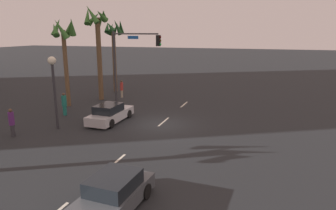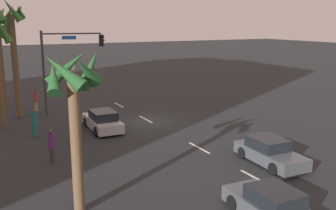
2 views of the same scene
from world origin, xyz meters
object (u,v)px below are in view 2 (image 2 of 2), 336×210
streetlamp (71,87)px  palm_tree_3 (74,94)px  car_1 (103,121)px  pedestrian_2 (36,100)px  traffic_signal (64,58)px  palm_tree_1 (0,39)px  car_0 (270,152)px  pedestrian_0 (52,145)px  car_2 (271,205)px  palm_tree_0 (11,33)px  pedestrian_1 (35,122)px

streetlamp → palm_tree_3: size_ratio=0.79×
car_1 → pedestrian_2: size_ratio=2.48×
traffic_signal → palm_tree_1: size_ratio=0.84×
car_0 → pedestrian_0: 11.65m
pedestrian_0 → pedestrian_2: pedestrian_0 is taller
pedestrian_0 → palm_tree_1: bearing=3.2°
car_2 → car_1: bearing=6.5°
car_2 → pedestrian_2: (23.30, 4.87, 0.35)m
pedestrian_0 → car_0: bearing=-118.1°
car_1 → traffic_signal: (5.93, 1.13, 3.92)m
pedestrian_0 → palm_tree_3: (-5.97, 0.11, 3.77)m
car_2 → palm_tree_1: 27.62m
car_0 → traffic_signal: bearing=23.1°
pedestrian_2 → palm_tree_1: size_ratio=0.22×
traffic_signal → palm_tree_1: 6.81m
palm_tree_0 → traffic_signal: bearing=-102.2°
car_0 → palm_tree_3: 11.18m
car_0 → pedestrian_1: size_ratio=2.30×
pedestrian_0 → palm_tree_0: (11.68, 0.36, 5.60)m
car_0 → car_1: size_ratio=0.96×
palm_tree_1 → palm_tree_3: palm_tree_1 is taller
traffic_signal → pedestrian_2: 4.73m
streetlamp → traffic_signal: bearing=-10.3°
traffic_signal → pedestrian_0: size_ratio=3.62×
car_0 → pedestrian_0: (5.49, 10.27, 0.37)m
pedestrian_0 → streetlamp: bearing=-37.6°
car_1 → pedestrian_1: bearing=83.6°
car_2 → car_0: bearing=-41.8°
car_1 → pedestrian_0: pedestrian_0 is taller
car_0 → pedestrian_2: pedestrian_2 is taller
palm_tree_1 → pedestrian_1: bearing=-175.4°
pedestrian_0 → palm_tree_3: bearing=179.0°
streetlamp → palm_tree_0: size_ratio=0.55×
car_2 → palm_tree_0: palm_tree_0 is taller
palm_tree_0 → palm_tree_3: (-17.65, -0.25, -1.82)m
car_0 → traffic_signal: size_ratio=0.64×
car_0 → car_1: car_1 is taller
car_1 → palm_tree_3: (-10.92, 4.54, 4.13)m
pedestrian_1 → palm_tree_0: palm_tree_0 is taller
traffic_signal → pedestrian_2: traffic_signal is taller
car_1 → pedestrian_2: 8.84m
car_0 → pedestrian_0: bearing=61.9°
car_0 → palm_tree_3: palm_tree_3 is taller
pedestrian_1 → car_2: bearing=-158.4°
car_0 → pedestrian_1: bearing=43.3°
car_1 → palm_tree_0: palm_tree_0 is taller
pedestrian_0 → traffic_signal: bearing=-16.9°
pedestrian_1 → pedestrian_2: (7.74, -1.30, -0.01)m
pedestrian_1 → car_1: bearing=-96.4°
car_1 → car_2: 15.16m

